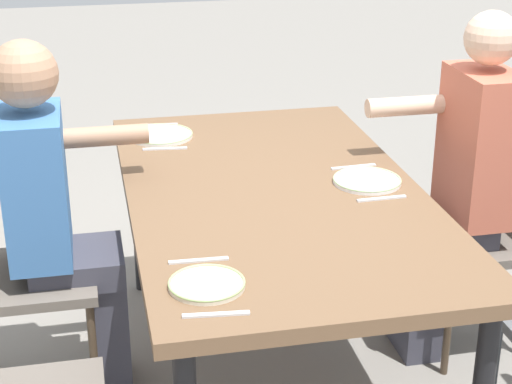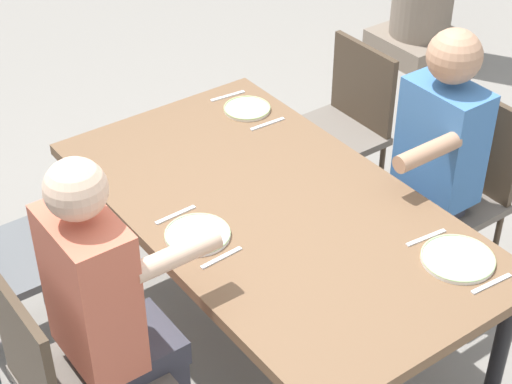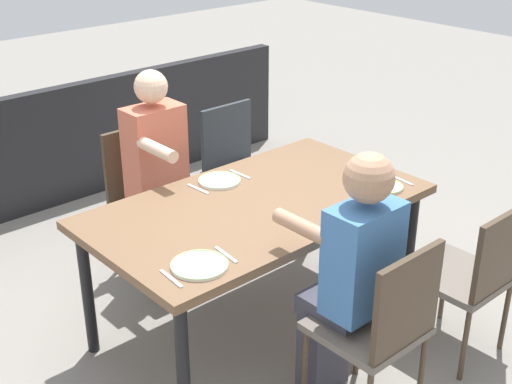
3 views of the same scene
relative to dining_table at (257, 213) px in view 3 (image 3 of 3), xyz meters
The scene contains 18 objects.
ground_plane 0.71m from the dining_table, ahead, with size 16.00×16.00×0.00m, color gray.
dining_table is the anchor object (origin of this frame).
chair_west_north 1.14m from the dining_table, 125.25° to the left, with size 0.44×0.44×0.87m.
chair_west_south 1.13m from the dining_table, 125.21° to the right, with size 0.44×0.44×0.91m.
chair_mid_north 0.94m from the dining_table, 84.31° to the left, with size 0.44×0.44×0.93m.
chair_mid_south 0.94m from the dining_table, 84.33° to the right, with size 0.44×0.44×0.93m.
diner_woman_green 0.73m from the dining_table, 82.59° to the left, with size 0.35×0.50×1.30m.
diner_man_white 0.74m from the dining_table, 82.66° to the right, with size 0.35×0.49×1.33m.
patio_railing 2.23m from the dining_table, 90.00° to the right, with size 4.16×0.10×0.90m, color black.
plate_0 0.72m from the dining_table, 152.48° to the left, with size 0.21×0.21×0.02m.
fork_0 0.85m from the dining_table, 157.18° to the left, with size 0.02×0.17×0.01m, color silver.
spoon_0 0.59m from the dining_table, 145.65° to the left, with size 0.02×0.17×0.01m, color silver.
plate_1 0.34m from the dining_table, 92.40° to the right, with size 0.24×0.24×0.02m.
fork_1 0.37m from the dining_table, 116.52° to the right, with size 0.02×0.17×0.01m, color silver.
spoon_1 0.36m from the dining_table, 67.46° to the right, with size 0.02×0.17×0.01m, color silver.
plate_2 0.70m from the dining_table, 27.19° to the left, with size 0.26×0.26×0.02m.
fork_2 0.57m from the dining_table, 34.10° to the left, with size 0.02×0.17×0.01m, color silver.
spoon_2 0.84m from the dining_table, 22.49° to the left, with size 0.02×0.17×0.01m, color silver.
Camera 3 is at (2.16, 2.41, 2.33)m, focal length 48.61 mm.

